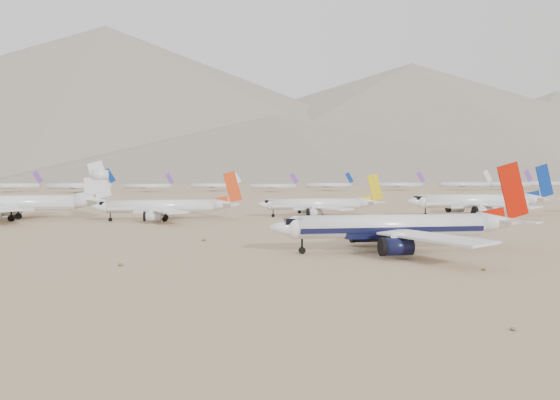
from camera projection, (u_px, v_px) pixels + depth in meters
name	position (u px, v px, depth m)	size (l,w,h in m)	color
ground	(360.00, 247.00, 107.97)	(7000.00, 7000.00, 0.00)	#9A7859
main_airliner	(402.00, 227.00, 101.82)	(47.97, 46.85, 16.93)	silver
row2_navy_widebody	(481.00, 202.00, 181.98)	(49.60, 48.50, 17.64)	silver
row2_gold_tail	(320.00, 205.00, 180.75)	(40.27, 39.39, 14.34)	silver
row2_orange_tail	(167.00, 207.00, 165.66)	(42.54, 41.61, 15.17)	silver
row2_white_trijet	(19.00, 203.00, 166.65)	(52.11, 50.93, 18.47)	silver
distant_storage_row	(296.00, 185.00, 420.78)	(605.75, 62.71, 15.07)	silver
mountain_range	(225.00, 116.00, 1734.21)	(7354.00, 3024.00, 470.00)	slate
foothills	(435.00, 149.00, 1272.18)	(4637.50, 1395.00, 155.00)	slate
desert_scrub	(342.00, 271.00, 80.09)	(247.37, 121.67, 0.63)	brown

